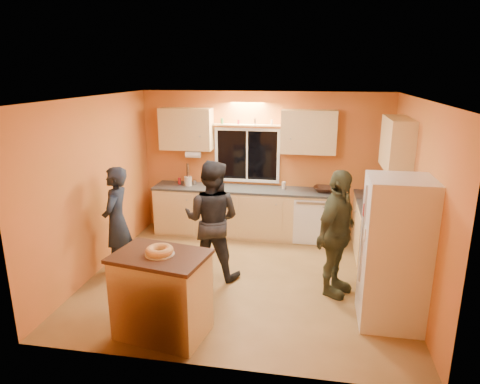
% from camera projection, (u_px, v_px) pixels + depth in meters
% --- Properties ---
extents(ground, '(4.50, 4.50, 0.00)m').
position_uv_depth(ground, '(246.00, 278.00, 6.31)').
color(ground, brown).
rests_on(ground, ground).
extents(room_shell, '(4.54, 4.04, 2.61)m').
position_uv_depth(room_shell, '(259.00, 165.00, 6.23)').
color(room_shell, orange).
rests_on(room_shell, ground).
extents(back_counter, '(4.23, 0.62, 0.90)m').
position_uv_depth(back_counter, '(261.00, 213.00, 7.79)').
color(back_counter, tan).
rests_on(back_counter, ground).
extents(right_counter, '(0.62, 1.84, 0.90)m').
position_uv_depth(right_counter, '(381.00, 245.00, 6.33)').
color(right_counter, tan).
rests_on(right_counter, ground).
extents(refrigerator, '(0.72, 0.70, 1.80)m').
position_uv_depth(refrigerator, '(394.00, 253.00, 4.99)').
color(refrigerator, silver).
rests_on(refrigerator, ground).
extents(island, '(1.13, 0.86, 0.99)m').
position_uv_depth(island, '(162.00, 294.00, 4.85)').
color(island, tan).
rests_on(island, ground).
extents(bundt_pastry, '(0.31, 0.31, 0.09)m').
position_uv_depth(bundt_pastry, '(160.00, 251.00, 4.71)').
color(bundt_pastry, tan).
rests_on(bundt_pastry, island).
extents(person_left, '(0.44, 0.62, 1.63)m').
position_uv_depth(person_left, '(117.00, 221.00, 6.27)').
color(person_left, black).
rests_on(person_left, ground).
extents(person_center, '(0.91, 0.75, 1.75)m').
position_uv_depth(person_center, '(212.00, 220.00, 6.16)').
color(person_center, black).
rests_on(person_center, ground).
extents(person_right, '(0.83, 1.10, 1.73)m').
position_uv_depth(person_right, '(337.00, 234.00, 5.66)').
color(person_right, '#383D27').
rests_on(person_right, ground).
extents(mixing_bowl, '(0.38, 0.38, 0.09)m').
position_uv_depth(mixing_bowl, '(323.00, 189.00, 7.49)').
color(mixing_bowl, black).
rests_on(mixing_bowl, back_counter).
extents(utensil_crock, '(0.14, 0.14, 0.17)m').
position_uv_depth(utensil_crock, '(188.00, 181.00, 7.87)').
color(utensil_crock, beige).
rests_on(utensil_crock, back_counter).
extents(potted_plant, '(0.36, 0.34, 0.33)m').
position_uv_depth(potted_plant, '(386.00, 208.00, 6.10)').
color(potted_plant, gray).
rests_on(potted_plant, right_counter).
extents(red_box, '(0.16, 0.12, 0.07)m').
position_uv_depth(red_box, '(377.00, 199.00, 6.96)').
color(red_box, '#A11918').
rests_on(red_box, right_counter).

